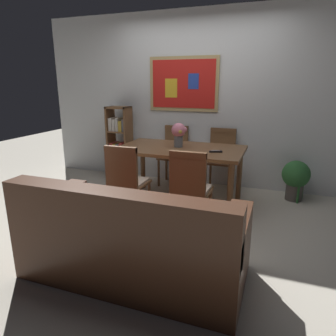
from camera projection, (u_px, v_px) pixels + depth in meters
name	position (u px, v px, depth m)	size (l,w,h in m)	color
ground_plane	(165.00, 218.00, 3.66)	(12.00, 12.00, 0.00)	beige
wall_back_with_painting	(200.00, 100.00, 4.69)	(5.20, 0.14, 2.60)	silver
dining_table	(180.00, 155.00, 3.96)	(1.60, 0.94, 0.75)	brown
dining_chair_near_left	(126.00, 177.00, 3.44)	(0.40, 0.41, 0.91)	brown
dining_chair_far_left	(174.00, 150.00, 4.83)	(0.40, 0.41, 0.91)	brown
dining_chair_near_right	(190.00, 185.00, 3.19)	(0.40, 0.41, 0.91)	brown
dining_chair_far_right	(221.00, 154.00, 4.55)	(0.40, 0.41, 0.91)	brown
leather_couch	(131.00, 243.00, 2.49)	(1.80, 0.84, 0.84)	#472819
bookshelf	(120.00, 146.00, 5.05)	(0.36, 0.28, 1.20)	brown
potted_ivy	(296.00, 178.00, 4.15)	(0.37, 0.37, 0.57)	#4C4742
flower_vase	(179.00, 132.00, 3.95)	(0.20, 0.18, 0.31)	slate
tv_remote	(216.00, 151.00, 3.68)	(0.16, 0.10, 0.02)	black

